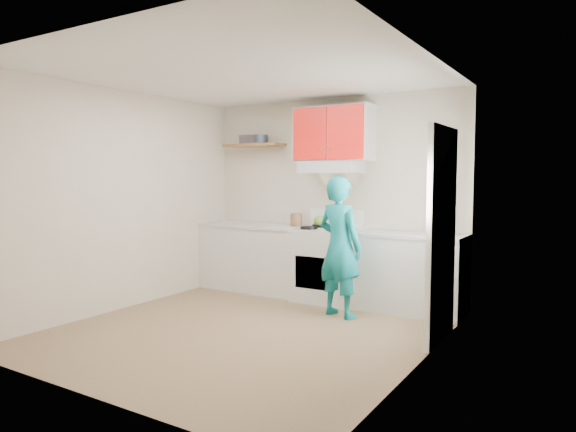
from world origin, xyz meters
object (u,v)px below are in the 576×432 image
Objects in this scene: tin at (261,139)px; person at (340,247)px; crock at (296,221)px; stove at (327,265)px; kettle at (320,221)px.

tin is 0.13× the size of person.
crock is 1.19m from person.
stove is at bearing -8.42° from crock.
tin is at bearing -10.59° from person.
crock is at bearing -9.06° from tin.
tin reaches higher than person.
tin reaches higher than kettle.
stove is at bearing -36.81° from person.
kettle is 0.33m from crock.
crock is 0.12× the size of person.
tin is 2.21m from person.
stove is 4.90× the size of crock.
kettle is at bearing 138.55° from stove.
tin is at bearing -161.39° from kettle.
tin is (-1.14, 0.18, 1.64)m from stove.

